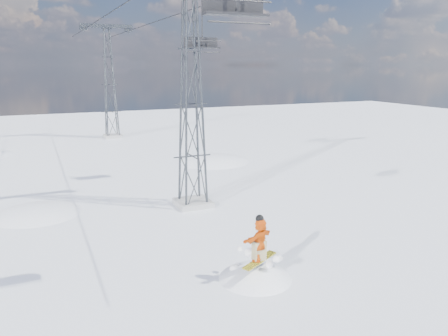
% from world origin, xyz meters
% --- Properties ---
extents(ground, '(120.00, 120.00, 0.00)m').
position_xyz_m(ground, '(0.00, 0.00, 0.00)').
color(ground, white).
rests_on(ground, ground).
extents(snow_terrain, '(39.00, 37.00, 22.00)m').
position_xyz_m(snow_terrain, '(-4.77, 21.24, -9.59)').
color(snow_terrain, white).
rests_on(snow_terrain, ground).
extents(lift_tower_near, '(5.20, 1.80, 11.43)m').
position_xyz_m(lift_tower_near, '(0.80, 8.00, 5.47)').
color(lift_tower_near, '#999999').
rests_on(lift_tower_near, ground).
extents(lift_tower_far, '(5.20, 1.80, 11.43)m').
position_xyz_m(lift_tower_far, '(0.80, 33.00, 5.47)').
color(lift_tower_far, '#999999').
rests_on(lift_tower_far, ground).
extents(haul_cables, '(4.46, 51.00, 0.06)m').
position_xyz_m(haul_cables, '(0.80, 19.50, 10.85)').
color(haul_cables, black).
rests_on(haul_cables, ground).
extents(snowboarder_jump, '(4.40, 4.40, 6.44)m').
position_xyz_m(snowboarder_jump, '(0.02, -0.74, -1.65)').
color(snowboarder_jump, white).
rests_on(snowboarder_jump, ground).
extents(lift_chair_near, '(1.86, 0.54, 2.31)m').
position_xyz_m(lift_chair_near, '(-1.40, -1.96, 9.00)').
color(lift_chair_near, black).
rests_on(lift_chair_near, ground).
extents(lift_chair_mid, '(2.16, 0.62, 2.68)m').
position_xyz_m(lift_chair_mid, '(3.00, 12.15, 8.71)').
color(lift_chair_mid, black).
rests_on(lift_chair_mid, ground).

